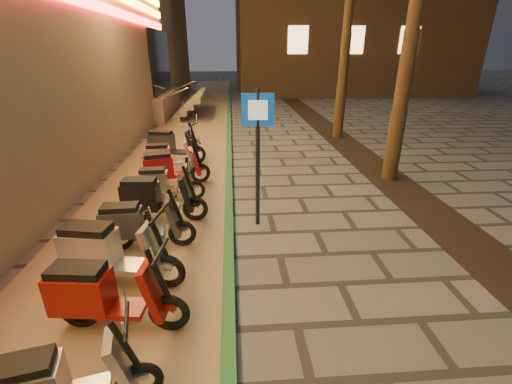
{
  "coord_description": "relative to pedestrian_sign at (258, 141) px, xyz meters",
  "views": [
    {
      "loc": [
        -0.79,
        -1.76,
        3.36
      ],
      "look_at": [
        -0.42,
        3.42,
        1.2
      ],
      "focal_mm": 24.0,
      "sensor_mm": 36.0,
      "label": 1
    }
  ],
  "objects": [
    {
      "name": "scooter_10",
      "position": [
        -2.12,
        1.35,
        -1.3
      ],
      "size": [
        1.52,
        0.53,
        1.07
      ],
      "rotation": [
        0.0,
        0.0,
        0.05
      ],
      "color": "black",
      "rests_on": "ground"
    },
    {
      "name": "pedestrian_sign",
      "position": [
        0.0,
        0.0,
        0.0
      ],
      "size": [
        0.6,
        0.1,
        2.73
      ],
      "rotation": [
        0.0,
        0.0,
        -0.03
      ],
      "color": "black",
      "rests_on": "ground"
    },
    {
      "name": "scooter_11",
      "position": [
        -2.15,
        2.29,
        -1.24
      ],
      "size": [
        1.72,
        0.89,
        1.22
      ],
      "rotation": [
        0.0,
        0.0,
        0.29
      ],
      "color": "black",
      "rests_on": "ground"
    },
    {
      "name": "parking_strip",
      "position": [
        -2.3,
        5.44,
        -1.76
      ],
      "size": [
        3.4,
        60.0,
        0.01
      ],
      "primitive_type": "cube",
      "color": "#8C7251",
      "rests_on": "ground"
    },
    {
      "name": "scooter_8",
      "position": [
        -2.22,
        -0.79,
        -1.27
      ],
      "size": [
        1.64,
        0.57,
        1.15
      ],
      "rotation": [
        0.0,
        0.0,
        0.06
      ],
      "color": "black",
      "rests_on": "ground"
    },
    {
      "name": "green_curb",
      "position": [
        -0.6,
        5.44,
        -1.72
      ],
      "size": [
        0.18,
        60.0,
        0.1
      ],
      "primitive_type": "cube",
      "color": "#235E2B",
      "rests_on": "ground"
    },
    {
      "name": "planting_strip",
      "position": [
        3.9,
        0.44,
        -1.76
      ],
      "size": [
        1.2,
        40.0,
        0.02
      ],
      "primitive_type": "cube",
      "color": "black",
      "rests_on": "ground"
    },
    {
      "name": "scooter_6",
      "position": [
        -2.16,
        -2.73,
        -1.24
      ],
      "size": [
        1.74,
        0.66,
        1.22
      ],
      "rotation": [
        0.0,
        0.0,
        -0.11
      ],
      "color": "black",
      "rests_on": "ground"
    },
    {
      "name": "scooter_12",
      "position": [
        -2.4,
        3.44,
        -1.28
      ],
      "size": [
        1.6,
        0.62,
        1.12
      ],
      "rotation": [
        0.0,
        0.0,
        0.13
      ],
      "color": "black",
      "rests_on": "ground"
    },
    {
      "name": "scooter_7",
      "position": [
        -2.38,
        -1.8,
        -1.2
      ],
      "size": [
        1.85,
        0.8,
        1.3
      ],
      "rotation": [
        0.0,
        0.0,
        -0.18
      ],
      "color": "black",
      "rests_on": "ground"
    },
    {
      "name": "scooter_9",
      "position": [
        -2.13,
        0.3,
        -1.23
      ],
      "size": [
        1.75,
        0.61,
        1.24
      ],
      "rotation": [
        0.0,
        0.0,
        -0.05
      ],
      "color": "black",
      "rests_on": "ground"
    },
    {
      "name": "scooter_13",
      "position": [
        -2.46,
        4.5,
        -1.2
      ],
      "size": [
        1.85,
        0.85,
        1.3
      ],
      "rotation": [
        0.0,
        0.0,
        -0.22
      ],
      "color": "black",
      "rests_on": "ground"
    }
  ]
}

